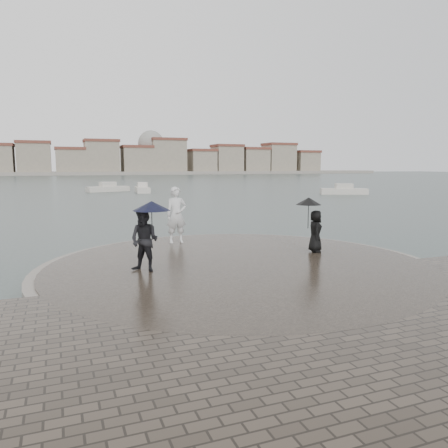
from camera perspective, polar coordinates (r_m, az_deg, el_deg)
name	(u,v)px	position (r m, az deg, el deg)	size (l,w,h in m)	color
ground	(295,308)	(10.91, 9.25, -10.73)	(400.00, 400.00, 0.00)	#2B3835
kerb_ring	(239,269)	(13.88, 1.94, -5.95)	(12.50, 12.50, 0.32)	gray
quay_tip	(239,269)	(13.88, 1.94, -5.87)	(11.90, 11.90, 0.36)	#2D261E
statue	(176,215)	(17.40, -6.23, 1.19)	(0.82, 0.54, 2.24)	silver
visitor_left	(146,232)	(12.84, -10.13, -1.04)	(1.37, 1.21, 2.04)	black
visitor_right	(313,222)	(15.79, 11.60, 0.24)	(1.08, 0.99, 1.95)	black
far_skyline	(52,159)	(169.64, -21.58, 7.84)	(260.00, 20.00, 37.00)	gray
boats	(146,192)	(51.89, -10.11, 4.16)	(47.63, 18.98, 1.50)	beige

